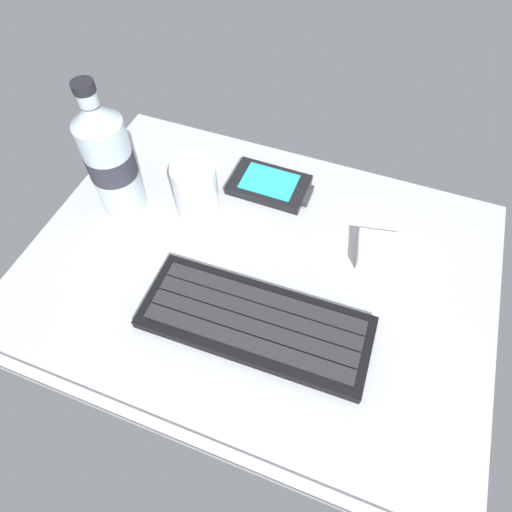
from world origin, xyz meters
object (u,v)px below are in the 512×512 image
object	(u,v)px
juice_cup	(196,191)
charger_block	(383,252)
keyboard	(255,322)
handheld_device	(270,185)
water_bottle	(110,159)

from	to	relation	value
juice_cup	charger_block	xyz separation A→B (cm)	(27.79, 1.03, -2.71)
keyboard	handheld_device	bearing A→B (deg)	105.15
juice_cup	water_bottle	xyz separation A→B (cm)	(-11.18, -2.80, 5.10)
water_bottle	charger_block	size ratio (longest dim) A/B	2.97
keyboard	charger_block	distance (cm)	20.64
juice_cup	charger_block	size ratio (longest dim) A/B	1.21
water_bottle	keyboard	bearing A→B (deg)	-25.25
handheld_device	juice_cup	xyz separation A→B (cm)	(-8.69, -7.95, 3.18)
handheld_device	charger_block	size ratio (longest dim) A/B	1.84
keyboard	charger_block	xyz separation A→B (cm)	(12.86, 16.14, 0.39)
juice_cup	water_bottle	bearing A→B (deg)	-165.96
keyboard	juice_cup	distance (cm)	21.47
juice_cup	water_bottle	size ratio (longest dim) A/B	0.41
juice_cup	charger_block	distance (cm)	27.94
handheld_device	water_bottle	xyz separation A→B (cm)	(-19.87, -10.74, 8.28)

